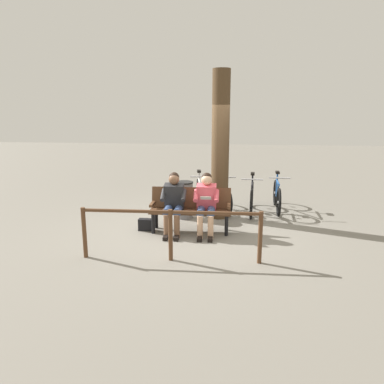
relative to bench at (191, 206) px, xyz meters
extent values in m
plane|color=slate|center=(0.00, 0.07, -0.51)|extent=(40.00, 40.00, 0.00)
cube|color=#51331E|center=(0.00, 0.08, -0.08)|extent=(1.61, 0.48, 0.05)
cube|color=#51331E|center=(0.00, -0.11, 0.15)|extent=(1.60, 0.18, 0.42)
cube|color=#51331E|center=(-0.76, 0.06, 0.05)|extent=(0.07, 0.40, 0.05)
cube|color=#51331E|center=(0.76, 0.10, 0.05)|extent=(0.07, 0.40, 0.05)
cylinder|color=black|center=(-0.73, 0.23, -0.31)|extent=(0.07, 0.07, 0.40)
cylinder|color=black|center=(0.71, 0.27, -0.31)|extent=(0.07, 0.07, 0.40)
cylinder|color=black|center=(-0.72, -0.11, -0.31)|extent=(0.07, 0.07, 0.40)
cylinder|color=black|center=(0.72, -0.07, -0.31)|extent=(0.07, 0.07, 0.40)
cube|color=#D84C59|center=(-0.32, 0.05, 0.20)|extent=(0.39, 0.32, 0.55)
sphere|color=#D8A884|center=(-0.32, 0.07, 0.56)|extent=(0.21, 0.21, 0.21)
sphere|color=black|center=(-0.32, 0.04, 0.59)|extent=(0.20, 0.20, 0.20)
cylinder|color=#334772|center=(-0.43, 0.25, -0.02)|extent=(0.16, 0.40, 0.15)
cylinder|color=#D8A884|center=(-0.43, 0.45, -0.28)|extent=(0.11, 0.11, 0.45)
cube|color=black|center=(-0.43, 0.55, -0.47)|extent=(0.10, 0.22, 0.07)
cylinder|color=#D84C59|center=(-0.52, 0.17, 0.27)|extent=(0.10, 0.31, 0.23)
cylinder|color=#334772|center=(-0.23, 0.26, -0.02)|extent=(0.16, 0.40, 0.15)
cylinder|color=#D8A884|center=(-0.23, 0.46, -0.28)|extent=(0.11, 0.11, 0.45)
cube|color=black|center=(-0.23, 0.56, -0.47)|extent=(0.10, 0.22, 0.07)
cylinder|color=#D84C59|center=(-0.12, 0.18, 0.27)|extent=(0.10, 0.31, 0.23)
cube|color=silver|center=(-0.33, 0.35, 0.26)|extent=(0.20, 0.13, 0.09)
cube|color=#262628|center=(0.32, 0.07, 0.20)|extent=(0.39, 0.32, 0.55)
sphere|color=brown|center=(0.32, 0.09, 0.56)|extent=(0.21, 0.21, 0.21)
sphere|color=black|center=(0.32, 0.06, 0.59)|extent=(0.20, 0.20, 0.20)
cylinder|color=#334772|center=(0.21, 0.27, -0.02)|extent=(0.16, 0.40, 0.15)
cylinder|color=brown|center=(0.21, 0.47, -0.28)|extent=(0.11, 0.11, 0.45)
cube|color=black|center=(0.21, 0.57, -0.47)|extent=(0.10, 0.22, 0.07)
cylinder|color=#262628|center=(0.12, 0.18, 0.27)|extent=(0.10, 0.31, 0.23)
cylinder|color=#334772|center=(0.41, 0.27, -0.02)|extent=(0.16, 0.40, 0.15)
cylinder|color=brown|center=(0.41, 0.47, -0.28)|extent=(0.11, 0.11, 0.45)
cube|color=black|center=(0.41, 0.57, -0.47)|extent=(0.10, 0.22, 0.07)
cylinder|color=#262628|center=(0.52, 0.19, 0.27)|extent=(0.10, 0.31, 0.23)
cube|color=black|center=(0.90, 0.10, -0.39)|extent=(0.30, 0.14, 0.24)
cylinder|color=#4C3823|center=(-0.54, -0.99, 1.11)|extent=(0.39, 0.39, 3.24)
cylinder|color=slate|center=(0.24, -0.87, -0.10)|extent=(0.38, 0.38, 0.80)
cylinder|color=black|center=(0.24, -0.87, 0.31)|extent=(0.40, 0.40, 0.03)
torus|color=black|center=(-1.89, -1.23, -0.18)|extent=(0.08, 0.66, 0.66)
cylinder|color=silver|center=(-1.89, -1.23, -0.18)|extent=(0.05, 0.06, 0.06)
torus|color=black|center=(-1.93, -2.24, -0.18)|extent=(0.08, 0.66, 0.66)
cylinder|color=silver|center=(-1.93, -2.24, -0.18)|extent=(0.05, 0.06, 0.06)
cylinder|color=#1E519E|center=(-1.91, -1.73, 0.20)|extent=(0.06, 0.63, 0.04)
cylinder|color=#1E519E|center=(-1.91, -1.65, 0.00)|extent=(0.06, 0.60, 0.43)
cylinder|color=#1E519E|center=(-1.91, -1.92, 0.12)|extent=(0.04, 0.04, 0.55)
cube|color=black|center=(-1.91, -1.92, 0.40)|extent=(0.10, 0.22, 0.05)
cylinder|color=#B2B2B7|center=(-1.89, -1.33, 0.37)|extent=(0.48, 0.05, 0.03)
torus|color=black|center=(-1.25, -0.97, -0.18)|extent=(0.10, 0.66, 0.66)
cylinder|color=silver|center=(-1.25, -0.97, -0.18)|extent=(0.05, 0.06, 0.06)
torus|color=black|center=(-1.32, -1.99, -0.18)|extent=(0.10, 0.66, 0.66)
cylinder|color=silver|center=(-1.32, -1.99, -0.18)|extent=(0.05, 0.06, 0.06)
cylinder|color=black|center=(-1.29, -1.48, 0.20)|extent=(0.08, 0.63, 0.04)
cylinder|color=black|center=(-1.28, -1.40, 0.00)|extent=(0.08, 0.60, 0.43)
cylinder|color=black|center=(-1.30, -1.66, 0.12)|extent=(0.04, 0.04, 0.55)
cube|color=black|center=(-1.30, -1.66, 0.40)|extent=(0.10, 0.23, 0.05)
cylinder|color=#B2B2B7|center=(-1.26, -1.07, 0.37)|extent=(0.48, 0.06, 0.03)
torus|color=black|center=(-0.71, -1.13, -0.18)|extent=(0.29, 0.64, 0.66)
cylinder|color=silver|center=(-0.71, -1.13, -0.18)|extent=(0.07, 0.07, 0.06)
torus|color=black|center=(-0.34, -2.09, -0.18)|extent=(0.29, 0.64, 0.66)
cylinder|color=silver|center=(-0.34, -2.09, -0.18)|extent=(0.07, 0.07, 0.06)
cylinder|color=#1E519E|center=(-0.53, -1.61, 0.20)|extent=(0.26, 0.61, 0.04)
cylinder|color=#1E519E|center=(-0.55, -1.54, 0.00)|extent=(0.25, 0.57, 0.43)
cylinder|color=#1E519E|center=(-0.46, -1.78, 0.12)|extent=(0.04, 0.04, 0.55)
cube|color=black|center=(-0.46, -1.78, 0.40)|extent=(0.16, 0.24, 0.05)
cylinder|color=#B2B2B7|center=(-0.67, -1.23, 0.37)|extent=(0.46, 0.20, 0.03)
torus|color=black|center=(-0.09, -1.19, -0.18)|extent=(0.16, 0.66, 0.66)
cylinder|color=silver|center=(-0.09, -1.19, -0.18)|extent=(0.06, 0.07, 0.06)
torus|color=black|center=(0.06, -2.20, -0.18)|extent=(0.16, 0.66, 0.66)
cylinder|color=silver|center=(0.06, -2.20, -0.18)|extent=(0.06, 0.07, 0.06)
cylinder|color=silver|center=(-0.01, -1.70, 0.20)|extent=(0.13, 0.63, 0.04)
cylinder|color=silver|center=(-0.03, -1.62, 0.00)|extent=(0.13, 0.60, 0.43)
cylinder|color=silver|center=(0.01, -1.88, 0.12)|extent=(0.04, 0.04, 0.55)
cube|color=black|center=(0.01, -1.88, 0.40)|extent=(0.12, 0.23, 0.05)
cylinder|color=#B2B2B7|center=(-0.07, -1.29, 0.37)|extent=(0.48, 0.10, 0.03)
cylinder|color=#51331E|center=(-1.27, 1.46, -0.08)|extent=(0.07, 0.07, 0.85)
cylinder|color=#51331E|center=(0.15, 1.51, -0.08)|extent=(0.07, 0.07, 0.85)
cylinder|color=#51331E|center=(1.57, 1.55, -0.08)|extent=(0.07, 0.07, 0.85)
cylinder|color=#51331E|center=(0.15, 1.51, 0.30)|extent=(2.84, 0.15, 0.06)
camera|label=1|loc=(-0.80, 6.81, 1.84)|focal=33.15mm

